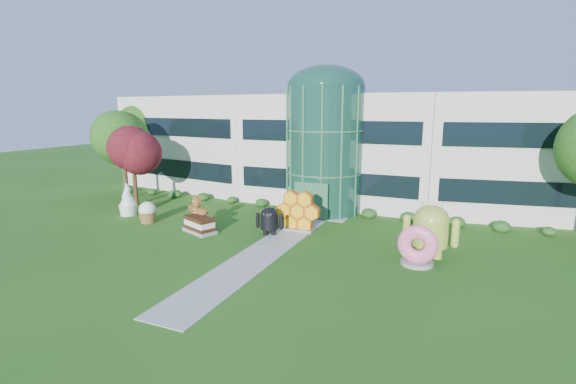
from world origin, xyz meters
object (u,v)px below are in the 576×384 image
at_px(donut, 418,245).
at_px(gingerbread, 197,212).
at_px(android_black, 269,219).
at_px(android_green, 431,227).

bearing_deg(donut, gingerbread, 177.37).
relative_size(android_black, gingerbread, 0.88).
distance_m(android_green, gingerbread, 15.34).
relative_size(donut, gingerbread, 0.89).
height_order(android_green, donut, android_green).
height_order(donut, gingerbread, gingerbread).
bearing_deg(android_black, android_green, -12.64).
distance_m(donut, gingerbread, 14.89).
xyz_separation_m(android_green, donut, (-0.48, -1.41, -0.65)).
bearing_deg(gingerbread, donut, 18.97).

